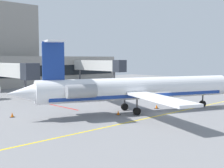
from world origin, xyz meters
The scene contains 7 objects.
ground centered at (0.00, 0.00, -0.05)m, with size 120.00×120.00×0.11m.
jet_bridge_west centered at (-5.86, 29.43, 4.44)m, with size 2.40×19.67×5.80m.
jet_bridge_east centered at (17.12, 30.95, 4.78)m, with size 2.40×16.68×6.16m.
regional_jet centered at (-1.94, 2.49, 2.90)m, with size 29.03×22.66×8.46m.
safety_cone_alpha centered at (2.04, 2.43, 0.25)m, with size 0.47×0.47×0.55m.
safety_cone_bravo centered at (-14.26, 9.98, 0.25)m, with size 0.47×0.47×0.55m.
safety_cone_charlie centered at (-4.73, 2.76, 0.25)m, with size 0.47×0.47×0.55m.
Camera 1 is at (-28.80, -21.44, 6.62)m, focal length 47.72 mm.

